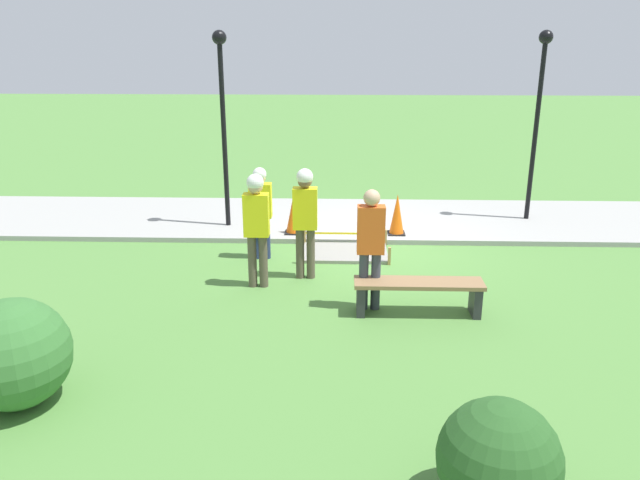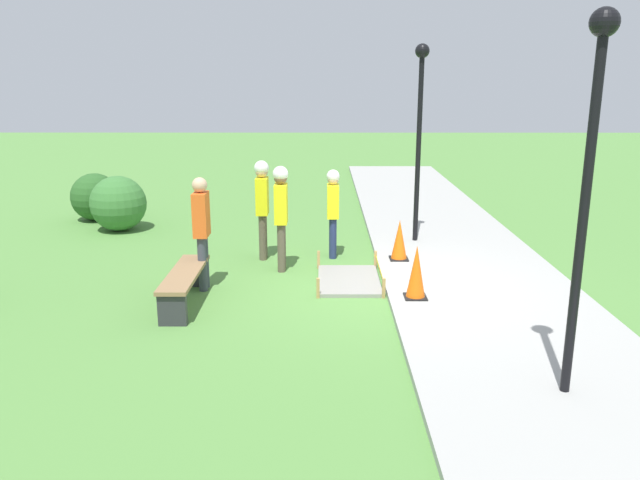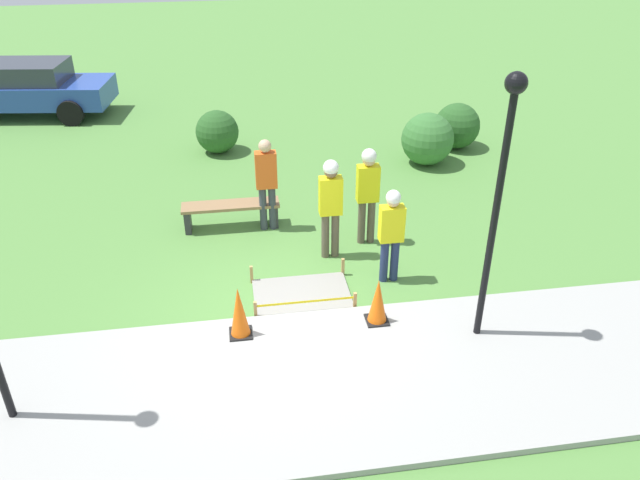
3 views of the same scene
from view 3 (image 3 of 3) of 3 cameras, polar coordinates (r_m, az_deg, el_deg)
name	(u,v)px [view 3 (image 3 of 3)]	position (r m, az deg, el deg)	size (l,w,h in m)	color
ground_plane	(277,319)	(9.85, -3.97, -7.24)	(60.00, 60.00, 0.00)	#51843D
sidewalk	(288,386)	(8.63, -2.99, -13.18)	(28.00, 3.10, 0.10)	#9E9E99
wet_concrete_patch	(302,294)	(10.32, -1.69, -4.96)	(1.63, 1.08, 0.33)	gray
traffic_cone_near_patch	(239,312)	(9.21, -7.40, -6.54)	(0.34, 0.34, 0.82)	black
traffic_cone_far_patch	(378,301)	(9.46, 5.31, -5.57)	(0.34, 0.34, 0.75)	black
park_bench	(231,211)	(12.28, -8.15, 2.68)	(1.88, 0.44, 0.52)	#2D2D33
worker_supervisor	(331,200)	(10.84, 0.98, 3.70)	(0.40, 0.27, 1.88)	brown
worker_assistant	(391,229)	(10.28, 6.54, 1.03)	(0.40, 0.25, 1.70)	navy
worker_trainee	(368,187)	(11.34, 4.39, 4.83)	(0.40, 0.27, 1.88)	brown
bystander_in_orange_shirt	(266,179)	(11.86, -4.92, 5.56)	(0.40, 0.24, 1.85)	#383D47
lamppost_near	(501,176)	(8.41, 16.26, 5.68)	(0.28, 0.28, 3.90)	black
parked_car_blue	(27,88)	(20.11, -25.21, 12.46)	(4.82, 2.45, 1.53)	#28479E
shrub_rounded_near	(217,132)	(15.90, -9.38, 9.73)	(1.06, 1.06, 1.06)	#285623
shrub_rounded_mid	(427,139)	(15.18, 9.80, 9.08)	(1.24, 1.24, 1.24)	#387033
shrub_rounded_far	(457,126)	(16.34, 12.42, 10.15)	(1.14, 1.14, 1.14)	#285623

